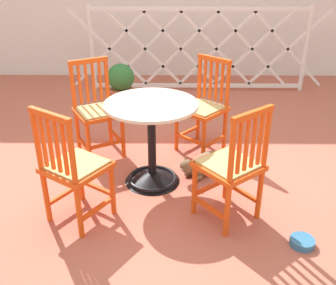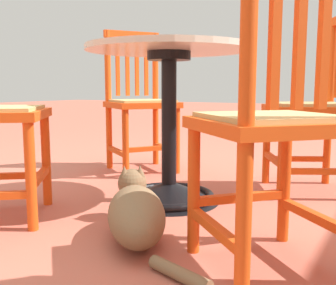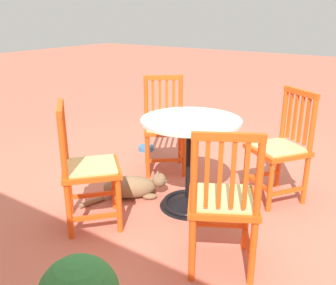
# 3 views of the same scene
# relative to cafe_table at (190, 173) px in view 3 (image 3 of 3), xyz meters

# --- Properties ---
(ground_plane) EXTENTS (24.00, 24.00, 0.00)m
(ground_plane) POSITION_rel_cafe_table_xyz_m (0.05, 0.04, -0.28)
(ground_plane) COLOR #BC604C
(cafe_table) EXTENTS (0.76, 0.76, 0.73)m
(cafe_table) POSITION_rel_cafe_table_xyz_m (0.00, 0.00, 0.00)
(cafe_table) COLOR black
(cafe_table) RESTS_ON ground_plane
(orange_chair_near_fence) EXTENTS (0.56, 0.56, 0.91)m
(orange_chair_near_fence) POSITION_rel_cafe_table_xyz_m (0.47, 0.63, 0.15)
(orange_chair_near_fence) COLOR #E04C14
(orange_chair_near_fence) RESTS_ON ground_plane
(orange_chair_at_corner) EXTENTS (0.54, 0.54, 0.91)m
(orange_chair_at_corner) POSITION_rel_cafe_table_xyz_m (-0.55, 0.54, 0.15)
(orange_chair_at_corner) COLOR #E04C14
(orange_chair_at_corner) RESTS_ON ground_plane
(orange_chair_by_planter) EXTENTS (0.56, 0.56, 0.91)m
(orange_chair_by_planter) POSITION_rel_cafe_table_xyz_m (-0.53, -0.53, 0.15)
(orange_chair_by_planter) COLOR #E04C14
(orange_chair_by_planter) RESTS_ON ground_plane
(orange_chair_tucked_in) EXTENTS (0.56, 0.56, 0.91)m
(orange_chair_tucked_in) POSITION_rel_cafe_table_xyz_m (0.59, -0.51, 0.15)
(orange_chair_tucked_in) COLOR #E04C14
(orange_chair_tucked_in) RESTS_ON ground_plane
(tabby_cat) EXTENTS (0.49, 0.60, 0.23)m
(tabby_cat) POSITION_rel_cafe_table_xyz_m (0.46, 0.14, -0.19)
(tabby_cat) COLOR brown
(tabby_cat) RESTS_ON ground_plane
(pet_water_bowl) EXTENTS (0.17, 0.17, 0.05)m
(pet_water_bowl) POSITION_rel_cafe_table_xyz_m (1.07, -0.82, -0.26)
(pet_water_bowl) COLOR teal
(pet_water_bowl) RESTS_ON ground_plane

